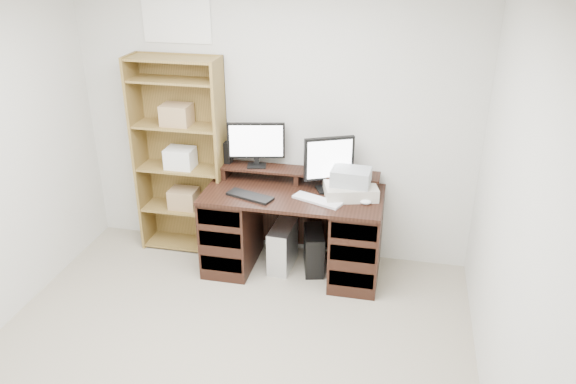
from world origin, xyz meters
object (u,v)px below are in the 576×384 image
(monitor_small, at_px, (329,162))
(printer, at_px, (350,190))
(monitor_wide, at_px, (256,142))
(tower_silver, at_px, (283,247))
(bookshelf, at_px, (181,155))
(desk, at_px, (293,230))
(tower_black, at_px, (314,250))

(monitor_small, xyz_separation_m, printer, (0.20, -0.09, -0.20))
(printer, bearing_deg, monitor_wide, 151.65)
(tower_silver, xyz_separation_m, bookshelf, (-0.97, 0.19, 0.72))
(desk, relative_size, printer, 3.57)
(monitor_wide, bearing_deg, bookshelf, 169.00)
(monitor_small, relative_size, tower_silver, 1.15)
(tower_silver, bearing_deg, tower_black, 7.49)
(monitor_wide, height_order, tower_black, monitor_wide)
(monitor_wide, relative_size, tower_black, 1.22)
(monitor_wide, height_order, printer, monitor_wide)
(printer, relative_size, tower_black, 1.05)
(desk, relative_size, monitor_wide, 3.07)
(monitor_wide, bearing_deg, printer, -24.61)
(bookshelf, bearing_deg, printer, -6.72)
(monitor_wide, relative_size, tower_silver, 1.22)
(tower_silver, bearing_deg, bookshelf, 172.06)
(tower_silver, height_order, bookshelf, bookshelf)
(tower_silver, distance_m, bookshelf, 1.22)
(printer, relative_size, tower_silver, 1.05)
(monitor_wide, bearing_deg, monitor_small, -20.36)
(desk, relative_size, bookshelf, 0.83)
(desk, height_order, printer, printer)
(desk, bearing_deg, printer, 3.75)
(desk, bearing_deg, tower_silver, 167.88)
(tower_black, height_order, bookshelf, bookshelf)
(monitor_small, xyz_separation_m, tower_silver, (-0.37, -0.10, -0.80))
(tower_black, bearing_deg, printer, -15.37)
(monitor_small, height_order, bookshelf, bookshelf)
(tower_silver, relative_size, tower_black, 1.00)
(tower_black, distance_m, bookshelf, 1.46)
(monitor_small, height_order, tower_silver, monitor_small)
(monitor_wide, distance_m, tower_silver, 0.95)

